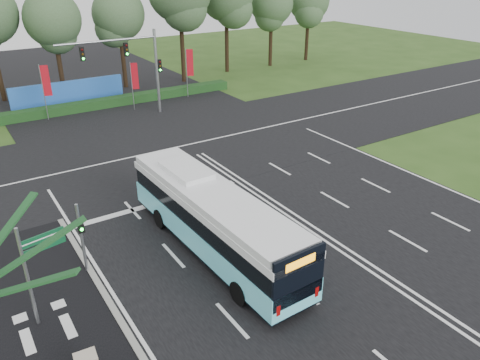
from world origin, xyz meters
The scene contains 15 objects.
ground centered at (0.00, 0.00, 0.00)m, with size 120.00×120.00×0.00m, color #2D4B19.
road_main centered at (0.00, 0.00, 0.02)m, with size 20.00×120.00×0.04m, color black.
road_cross centered at (0.00, 12.00, 0.03)m, with size 120.00×14.00×0.05m, color black.
bike_path centered at (-12.50, -3.00, 0.03)m, with size 5.00×18.00×0.06m, color black.
kerb_strip centered at (-10.10, -3.00, 0.06)m, with size 0.25×18.00×0.12m, color gray.
city_bus centered at (-4.80, -0.63, 1.67)m, with size 2.75×11.63×3.32m.
pedestrian_signal centered at (-10.20, 0.95, 1.80)m, with size 0.28×0.41×3.29m.
street_sign centered at (-12.34, -1.15, 2.60)m, with size 1.59×0.39×4.14m.
banner_flag_left centered at (-6.49, 23.39, 3.01)m, with size 0.67×0.21×4.62m.
banner_flag_mid centered at (0.55, 22.20, 2.76)m, with size 0.59×0.27×4.22m.
banner_flag_right centered at (6.46, 23.30, 3.03)m, with size 0.66×0.25×4.65m.
traffic_light_gantry centered at (0.21, 20.50, 4.66)m, with size 8.41×0.28×7.00m.
hedge centered at (0.00, 24.50, 0.40)m, with size 22.00×1.20×0.80m, color #163C17.
blue_hoarding centered at (-4.00, 27.00, 1.10)m, with size 10.00×0.30×2.20m, color blue.
eucalyptus_row centered at (1.16, 30.33, 8.35)m, with size 53.77×8.49×12.87m.
Camera 1 is at (-13.68, -16.43, 12.27)m, focal length 35.00 mm.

